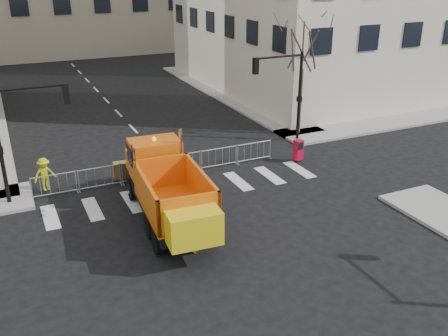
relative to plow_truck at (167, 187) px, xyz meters
name	(u,v)px	position (x,y,z in m)	size (l,w,h in m)	color
ground	(243,245)	(2.00, -2.98, -1.59)	(120.00, 120.00, 0.00)	black
sidewalk_back	(171,167)	(2.00, 5.52, -1.52)	(64.00, 5.00, 0.15)	gray
traffic_light_left	(0,148)	(-6.00, 4.52, 1.11)	(0.18, 0.18, 5.40)	black
traffic_light_right	(299,97)	(10.50, 6.52, 1.11)	(0.18, 0.18, 5.40)	black
crowd_barriers	(162,167)	(1.25, 4.62, -1.04)	(12.60, 0.60, 1.10)	#9EA0A5
street_tree	(301,76)	(11.20, 7.52, 2.16)	(3.00, 3.00, 7.50)	#382B21
plow_truck	(167,187)	(0.00, 0.00, 0.00)	(3.27, 9.39, 3.58)	black
cop_a	(155,167)	(0.70, 4.02, -0.72)	(0.63, 0.42, 1.74)	black
cop_b	(137,170)	(-0.21, 4.02, -0.74)	(0.83, 0.64, 1.70)	black
cop_c	(159,164)	(0.90, 4.02, -0.58)	(1.19, 0.49, 2.02)	black
worker	(45,174)	(-4.32, 5.13, -0.64)	(1.03, 0.59, 1.60)	#BCC116
newspaper_box	(298,150)	(8.63, 3.52, -0.89)	(0.45, 0.40, 1.10)	#B20D23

